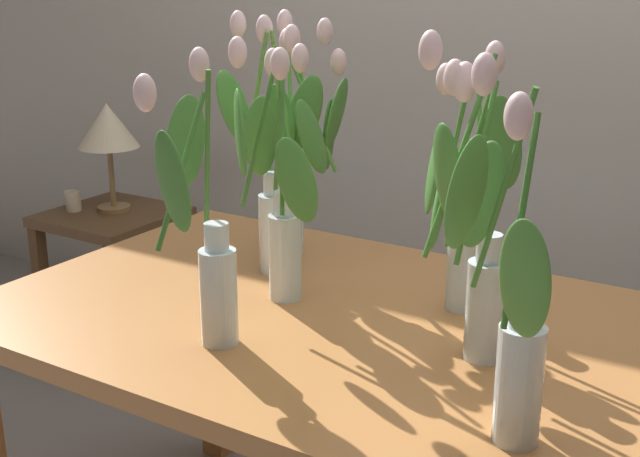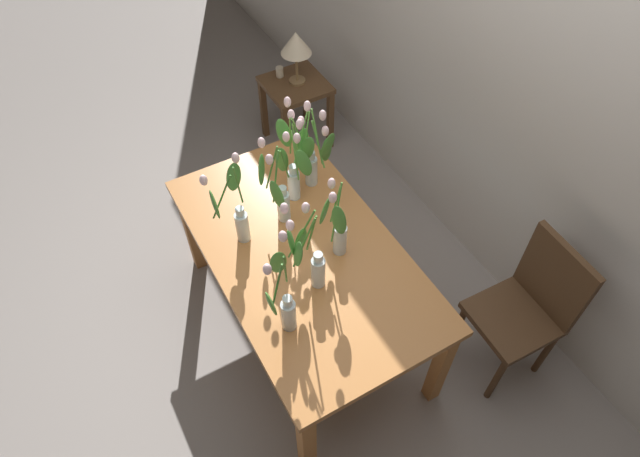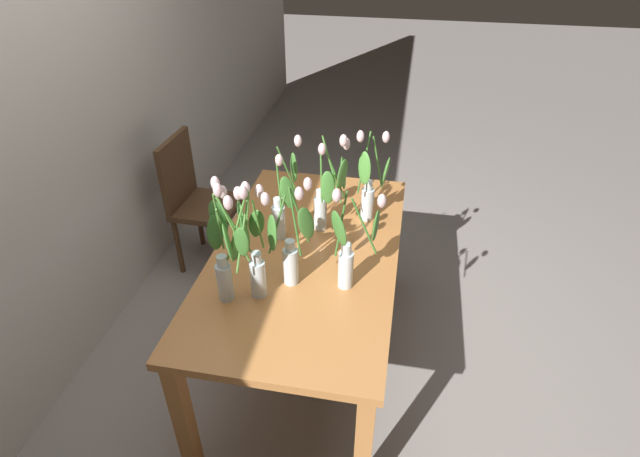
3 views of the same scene
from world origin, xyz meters
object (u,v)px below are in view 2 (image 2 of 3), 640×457
object	(u,v)px
dining_table	(303,260)
tulip_vase_2	(312,157)
tulip_vase_4	(337,230)
tulip_vase_6	(284,303)
tulip_vase_5	(296,163)
dining_chair	(528,305)
tulip_vase_3	(236,214)
pillar_candle	(280,72)
side_table	(296,96)
table_lamp	(296,44)
tulip_vase_1	(309,258)
tulip_vase_0	(279,190)

from	to	relation	value
dining_table	tulip_vase_2	xyz separation A→B (m)	(-0.35, 0.26, 0.32)
dining_table	tulip_vase_4	world-z (taller)	tulip_vase_4
tulip_vase_2	tulip_vase_6	size ratio (longest dim) A/B	1.03
tulip_vase_4	tulip_vase_5	size ratio (longest dim) A/B	0.94
tulip_vase_2	dining_chair	size ratio (longest dim) A/B	0.61
tulip_vase_3	dining_chair	distance (m)	1.56
pillar_candle	side_table	bearing A→B (deg)	24.80
tulip_vase_2	table_lamp	world-z (taller)	tulip_vase_2
tulip_vase_1	tulip_vase_3	world-z (taller)	tulip_vase_1
tulip_vase_2	table_lamp	bearing A→B (deg)	156.08
tulip_vase_6	table_lamp	xyz separation A→B (m)	(-1.86, 1.04, -0.07)
tulip_vase_0	dining_table	bearing A→B (deg)	-1.31
tulip_vase_5	side_table	size ratio (longest dim) A/B	1.04
dining_table	tulip_vase_4	xyz separation A→B (m)	(0.11, 0.14, 0.27)
dining_chair	side_table	xyz separation A→B (m)	(-2.25, -0.17, -0.09)
tulip_vase_6	pillar_candle	size ratio (longest dim) A/B	7.30
tulip_vase_4	tulip_vase_5	bearing A→B (deg)	177.23
tulip_vase_3	pillar_candle	size ratio (longest dim) A/B	7.05
tulip_vase_6	side_table	xyz separation A→B (m)	(-1.85, 1.02, -0.49)
side_table	dining_chair	bearing A→B (deg)	4.19
tulip_vase_1	side_table	distance (m)	1.97
side_table	table_lamp	size ratio (longest dim) A/B	1.38
tulip_vase_6	dining_table	bearing A→B (deg)	141.91
tulip_vase_1	tulip_vase_6	xyz separation A→B (m)	(0.14, -0.20, -0.03)
tulip_vase_4	tulip_vase_3	bearing A→B (deg)	-131.08
tulip_vase_2	table_lamp	distance (m)	1.27
tulip_vase_3	pillar_candle	world-z (taller)	tulip_vase_3
dining_chair	table_lamp	size ratio (longest dim) A/B	2.34
tulip_vase_4	dining_chair	size ratio (longest dim) A/B	0.58
tulip_vase_5	side_table	xyz separation A→B (m)	(-1.15, 0.59, -0.54)
dining_table	table_lamp	size ratio (longest dim) A/B	4.02
tulip_vase_1	tulip_vase_4	world-z (taller)	tulip_vase_1
tulip_vase_0	tulip_vase_5	xyz separation A→B (m)	(-0.11, 0.16, 0.02)
tulip_vase_4	tulip_vase_5	xyz separation A→B (m)	(-0.46, 0.02, 0.05)
side_table	tulip_vase_3	bearing A→B (deg)	-37.75
tulip_vase_6	side_table	size ratio (longest dim) A/B	1.00
tulip_vase_0	tulip_vase_2	size ratio (longest dim) A/B	0.95
tulip_vase_6	side_table	bearing A→B (deg)	151.11
tulip_vase_2	side_table	world-z (taller)	tulip_vase_2
tulip_vase_2	tulip_vase_6	xyz separation A→B (m)	(0.70, -0.53, -0.05)
tulip_vase_4	side_table	xyz separation A→B (m)	(-1.61, 0.61, -0.49)
table_lamp	dining_table	bearing A→B (deg)	-27.03
tulip_vase_1	tulip_vase_5	size ratio (longest dim) A/B	0.99
dining_chair	side_table	size ratio (longest dim) A/B	1.69
tulip_vase_0	tulip_vase_4	world-z (taller)	tulip_vase_4
tulip_vase_1	tulip_vase_2	xyz separation A→B (m)	(-0.56, 0.33, 0.02)
tulip_vase_5	table_lamp	world-z (taller)	tulip_vase_5
dining_table	tulip_vase_4	size ratio (longest dim) A/B	2.96
tulip_vase_4	tulip_vase_6	bearing A→B (deg)	-59.94
tulip_vase_1	tulip_vase_2	world-z (taller)	tulip_vase_1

